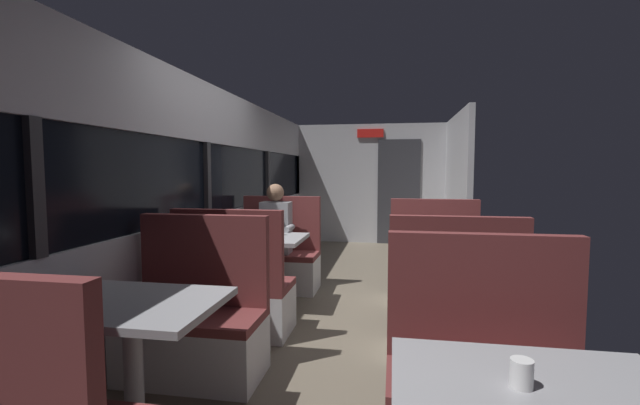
% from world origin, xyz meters
% --- Properties ---
extents(ground_plane, '(3.30, 9.20, 0.02)m').
position_xyz_m(ground_plane, '(0.00, 0.00, -0.01)').
color(ground_plane, '#665B4C').
extents(carriage_window_panel_left, '(0.09, 8.48, 2.30)m').
position_xyz_m(carriage_window_panel_left, '(-1.45, 0.00, 1.11)').
color(carriage_window_panel_left, '#B2B2B7').
rests_on(carriage_window_panel_left, ground_plane).
extents(carriage_end_bulkhead, '(2.90, 0.11, 2.30)m').
position_xyz_m(carriage_end_bulkhead, '(0.06, 4.19, 1.14)').
color(carriage_end_bulkhead, '#B2B2B7').
rests_on(carriage_end_bulkhead, ground_plane).
extents(carriage_aisle_panel_right, '(0.08, 2.40, 2.30)m').
position_xyz_m(carriage_aisle_panel_right, '(1.45, 3.00, 1.15)').
color(carriage_aisle_panel_right, '#B2B2B7').
rests_on(carriage_aisle_panel_right, ground_plane).
extents(dining_table_near_window, '(0.90, 0.70, 0.74)m').
position_xyz_m(dining_table_near_window, '(-0.89, -2.09, 0.64)').
color(dining_table_near_window, '#9E9EA3').
rests_on(dining_table_near_window, ground_plane).
extents(bench_near_window_facing_entry, '(0.95, 0.50, 1.10)m').
position_xyz_m(bench_near_window_facing_entry, '(-0.89, -1.39, 0.33)').
color(bench_near_window_facing_entry, silver).
rests_on(bench_near_window_facing_entry, ground_plane).
extents(dining_table_mid_window, '(0.90, 0.70, 0.74)m').
position_xyz_m(dining_table_mid_window, '(-0.89, 0.06, 0.64)').
color(dining_table_mid_window, '#9E9EA3').
rests_on(dining_table_mid_window, ground_plane).
extents(bench_mid_window_facing_end, '(0.95, 0.50, 1.10)m').
position_xyz_m(bench_mid_window_facing_end, '(-0.89, -0.64, 0.33)').
color(bench_mid_window_facing_end, silver).
rests_on(bench_mid_window_facing_end, ground_plane).
extents(bench_mid_window_facing_entry, '(0.95, 0.50, 1.10)m').
position_xyz_m(bench_mid_window_facing_entry, '(-0.89, 0.76, 0.33)').
color(bench_mid_window_facing_entry, silver).
rests_on(bench_mid_window_facing_entry, ground_plane).
extents(bench_front_aisle_facing_entry, '(0.95, 0.50, 1.10)m').
position_xyz_m(bench_front_aisle_facing_entry, '(0.89, -1.99, 0.33)').
color(bench_front_aisle_facing_entry, silver).
rests_on(bench_front_aisle_facing_entry, ground_plane).
extents(dining_table_rear_aisle, '(0.90, 0.70, 0.74)m').
position_xyz_m(dining_table_rear_aisle, '(0.89, -0.14, 0.64)').
color(dining_table_rear_aisle, '#9E9EA3').
rests_on(dining_table_rear_aisle, ground_plane).
extents(bench_rear_aisle_facing_end, '(0.95, 0.50, 1.10)m').
position_xyz_m(bench_rear_aisle_facing_end, '(0.89, -0.84, 0.33)').
color(bench_rear_aisle_facing_end, silver).
rests_on(bench_rear_aisle_facing_end, ground_plane).
extents(bench_rear_aisle_facing_entry, '(0.95, 0.50, 1.10)m').
position_xyz_m(bench_rear_aisle_facing_entry, '(0.89, 0.56, 0.33)').
color(bench_rear_aisle_facing_entry, silver).
rests_on(bench_rear_aisle_facing_entry, ground_plane).
extents(seated_passenger, '(0.47, 0.55, 1.26)m').
position_xyz_m(seated_passenger, '(-0.89, 0.69, 0.54)').
color(seated_passenger, '#26262D').
rests_on(seated_passenger, ground_plane).
extents(coffee_cup_primary, '(0.07, 0.07, 0.09)m').
position_xyz_m(coffee_cup_primary, '(0.85, -2.67, 0.79)').
color(coffee_cup_primary, white).
rests_on(coffee_cup_primary, dining_table_front_aisle).
extents(coffee_cup_secondary, '(0.07, 0.07, 0.09)m').
position_xyz_m(coffee_cup_secondary, '(-0.72, 0.19, 0.79)').
color(coffee_cup_secondary, white).
rests_on(coffee_cup_secondary, dining_table_mid_window).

